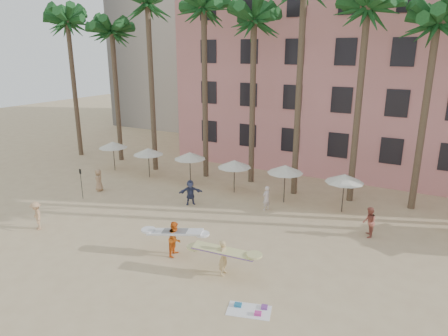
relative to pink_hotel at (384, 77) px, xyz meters
name	(u,v)px	position (x,y,z in m)	size (l,w,h in m)	color
ground	(133,274)	(-7.00, -26.00, -8.00)	(120.00, 120.00, 0.00)	#D1B789
pink_hotel	(384,77)	(0.00, 0.00, 0.00)	(35.00, 14.00, 16.00)	pink
palm_row	(271,11)	(-6.49, -11.00, 4.97)	(44.40, 5.40, 16.30)	brown
umbrella_row	(211,159)	(-10.00, -13.50, -5.67)	(22.50, 2.70, 2.73)	#332B23
beach_towel	(250,310)	(-0.87, -25.83, -7.97)	(2.01, 1.46, 0.14)	white
carrier_yellow	(224,256)	(-3.17, -23.92, -7.00)	(3.03, 1.40, 1.78)	tan
carrier_white	(175,237)	(-6.31, -23.46, -7.01)	(2.98, 1.65, 1.87)	orange
beachgoers	(178,201)	(-9.34, -18.93, -7.13)	(20.32, 10.29, 1.79)	beige
paddle	(81,180)	(-17.02, -19.92, -6.59)	(0.18, 0.04, 2.23)	black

